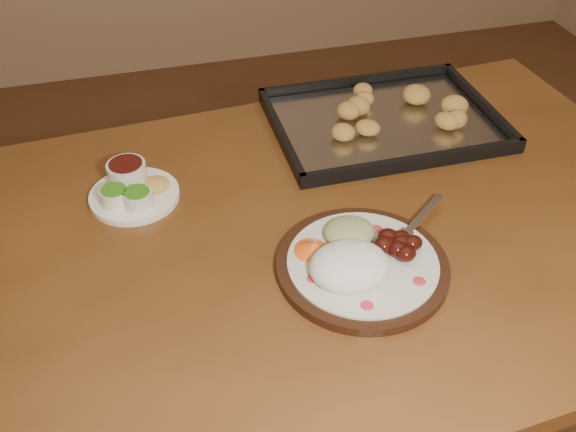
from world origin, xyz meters
name	(u,v)px	position (x,y,z in m)	size (l,w,h in m)	color
ground	(325,388)	(0.00, 0.00, 0.00)	(4.00, 4.00, 0.00)	#5A2F1F
dining_table	(293,274)	(-0.14, -0.18, 0.65)	(1.55, 0.99, 0.75)	brown
dinner_plate	(359,261)	(-0.07, -0.29, 0.77)	(0.34, 0.28, 0.06)	black
condiment_saucer	(132,189)	(-0.40, 0.00, 0.77)	(0.16, 0.16, 0.06)	white
baking_tray	(384,119)	(0.14, 0.11, 0.76)	(0.47, 0.35, 0.05)	black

